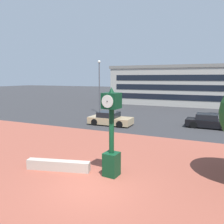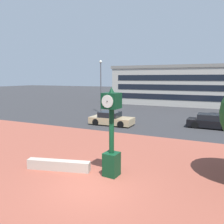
{
  "view_description": "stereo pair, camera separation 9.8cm",
  "coord_description": "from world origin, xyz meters",
  "px_view_note": "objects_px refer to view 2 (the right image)",
  "views": [
    {
      "loc": [
        4.49,
        -7.83,
        4.56
      ],
      "look_at": [
        0.44,
        1.24,
        3.05
      ],
      "focal_mm": 36.18,
      "sensor_mm": 36.0,
      "label": 1
    },
    {
      "loc": [
        4.58,
        -7.79,
        4.56
      ],
      "look_at": [
        0.44,
        1.24,
        3.05
      ],
      "focal_mm": 36.18,
      "sensor_mm": 36.0,
      "label": 2
    }
  ],
  "objects_px": {
    "car_street_mid": "(210,122)",
    "civic_building": "(184,85)",
    "street_clock": "(112,136)",
    "car_street_near": "(111,119)",
    "street_lamp_post": "(101,81)"
  },
  "relations": [
    {
      "from": "car_street_mid",
      "to": "civic_building",
      "type": "xyz_separation_m",
      "value": [
        -4.78,
        19.59,
        2.74
      ]
    },
    {
      "from": "civic_building",
      "to": "street_clock",
      "type": "bearing_deg",
      "value": -88.54
    },
    {
      "from": "car_street_mid",
      "to": "civic_building",
      "type": "relative_size",
      "value": 0.17
    },
    {
      "from": "street_clock",
      "to": "civic_building",
      "type": "relative_size",
      "value": 0.18
    },
    {
      "from": "street_clock",
      "to": "car_street_mid",
      "type": "xyz_separation_m",
      "value": [
        3.95,
        13.02,
        -1.36
      ]
    },
    {
      "from": "car_street_near",
      "to": "car_street_mid",
      "type": "height_order",
      "value": "same"
    },
    {
      "from": "car_street_mid",
      "to": "street_lamp_post",
      "type": "relative_size",
      "value": 0.61
    },
    {
      "from": "street_clock",
      "to": "street_lamp_post",
      "type": "bearing_deg",
      "value": 124.01
    },
    {
      "from": "car_street_near",
      "to": "civic_building",
      "type": "distance_m",
      "value": 22.6
    },
    {
      "from": "car_street_near",
      "to": "civic_building",
      "type": "bearing_deg",
      "value": 169.45
    },
    {
      "from": "civic_building",
      "to": "street_lamp_post",
      "type": "height_order",
      "value": "street_lamp_post"
    },
    {
      "from": "car_street_mid",
      "to": "street_lamp_post",
      "type": "xyz_separation_m",
      "value": [
        -13.24,
        3.84,
        3.55
      ]
    },
    {
      "from": "street_clock",
      "to": "civic_building",
      "type": "bearing_deg",
      "value": 96.63
    },
    {
      "from": "car_street_near",
      "to": "street_lamp_post",
      "type": "xyz_separation_m",
      "value": [
        -4.4,
        6.32,
        3.55
      ]
    },
    {
      "from": "civic_building",
      "to": "car_street_near",
      "type": "bearing_deg",
      "value": -100.42
    }
  ]
}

